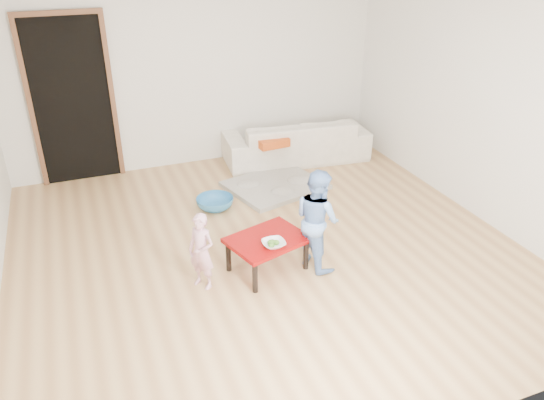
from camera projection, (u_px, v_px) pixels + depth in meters
floor at (265, 248)px, 5.46m from camera, size 5.00×5.00×0.01m
back_wall at (197, 68)px, 6.94m from camera, size 5.00×0.02×2.60m
right_wall at (482, 99)px, 5.68m from camera, size 0.02×5.00×2.60m
doorway at (72, 102)px, 6.53m from camera, size 1.02×0.08×2.11m
sofa at (296, 140)px, 7.43m from camera, size 2.06×0.97×0.58m
cushion at (271, 141)px, 6.99m from camera, size 0.44×0.39×0.11m
red_table at (267, 254)px, 5.04m from camera, size 0.83×0.71×0.35m
bowl at (274, 244)px, 4.82m from camera, size 0.21×0.21×0.05m
broccoli at (274, 244)px, 4.82m from camera, size 0.12×0.12×0.06m
child_pink at (201, 252)px, 4.72m from camera, size 0.30×0.32×0.74m
child_blue at (317, 219)px, 4.98m from camera, size 0.48×0.56×1.00m
basin at (215, 203)px, 6.20m from camera, size 0.44×0.44×0.14m
blanket at (275, 185)px, 6.72m from camera, size 1.32×1.18×0.06m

